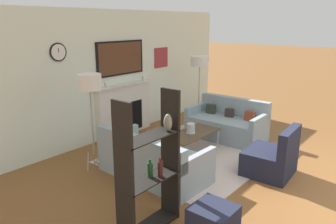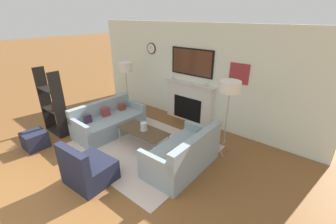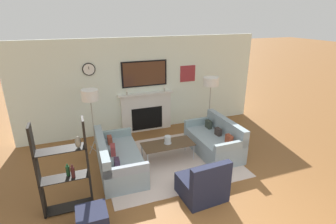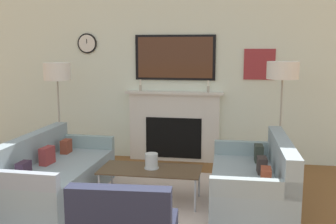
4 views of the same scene
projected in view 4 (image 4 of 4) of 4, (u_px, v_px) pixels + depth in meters
name	position (u px, v px, depth m)	size (l,w,h in m)	color
fireplace_wall	(175.00, 86.00, 6.47)	(7.05, 0.28, 2.70)	white
area_rug	(150.00, 204.00, 4.71)	(3.03, 2.54, 0.01)	beige
couch_left	(54.00, 176.00, 4.87)	(0.91, 1.82, 0.79)	#8B9CA3
couch_right	(254.00, 186.00, 4.47)	(0.88, 1.63, 0.85)	#8B9CA3
coffee_table	(150.00, 171.00, 4.73)	(1.21, 0.56, 0.41)	#4C3823
hurricane_candle	(152.00, 162.00, 4.74)	(0.18, 0.18, 0.18)	silver
floor_lamp_left	(57.00, 73.00, 5.71)	(0.39, 0.39, 1.65)	#9E998E
floor_lamp_right	(283.00, 72.00, 5.18)	(0.42, 0.42, 1.68)	#9E998E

